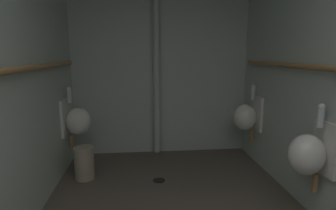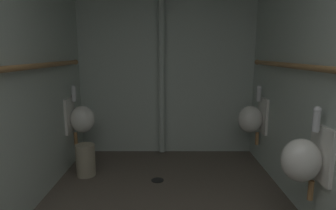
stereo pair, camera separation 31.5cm
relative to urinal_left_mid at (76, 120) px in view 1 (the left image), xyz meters
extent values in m
cube|color=#B1BDB3|center=(-0.18, -1.32, 0.72)|extent=(0.06, 3.78, 2.66)
cube|color=#B1BDB3|center=(2.31, -1.32, 0.72)|extent=(0.06, 3.78, 2.66)
cube|color=#B1BDB3|center=(1.07, 0.54, 0.72)|extent=(2.55, 0.06, 2.66)
ellipsoid|color=silver|center=(0.02, 0.00, -0.01)|extent=(0.30, 0.26, 0.34)
cube|color=silver|center=(-0.13, 0.00, 0.04)|extent=(0.03, 0.30, 0.44)
cylinder|color=silver|center=(-0.07, 0.00, 0.30)|extent=(0.06, 0.06, 0.16)
sphere|color=silver|center=(-0.07, 0.00, 0.38)|extent=(0.06, 0.06, 0.06)
cylinder|color=#9E7042|center=(-0.08, 0.00, -0.26)|extent=(0.04, 0.04, 0.16)
ellipsoid|color=silver|center=(2.11, -1.35, -0.01)|extent=(0.30, 0.26, 0.34)
cube|color=silver|center=(2.27, -1.35, 0.04)|extent=(0.03, 0.30, 0.44)
cylinder|color=silver|center=(2.20, -1.35, 0.30)|extent=(0.06, 0.06, 0.16)
sphere|color=silver|center=(2.20, -1.35, 0.38)|extent=(0.06, 0.06, 0.06)
cylinder|color=#9E7042|center=(2.21, -1.35, -0.26)|extent=(0.04, 0.04, 0.16)
ellipsoid|color=silver|center=(2.11, 0.00, -0.01)|extent=(0.30, 0.26, 0.34)
cube|color=silver|center=(2.27, 0.00, 0.04)|extent=(0.03, 0.30, 0.44)
cylinder|color=silver|center=(2.20, 0.00, 0.30)|extent=(0.06, 0.06, 0.16)
sphere|color=silver|center=(2.20, 0.00, 0.38)|extent=(0.06, 0.06, 0.06)
cylinder|color=#9E7042|center=(2.21, 0.00, -0.26)|extent=(0.04, 0.04, 0.16)
cylinder|color=#9E7042|center=(-0.09, -1.29, 0.69)|extent=(0.05, 2.98, 0.05)
sphere|color=#9E7042|center=(-0.09, 0.20, 0.69)|extent=(0.06, 0.06, 0.06)
cylinder|color=#9E7042|center=(2.22, -1.31, 0.69)|extent=(0.05, 3.03, 0.05)
sphere|color=#9E7042|center=(2.22, 0.20, 0.69)|extent=(0.06, 0.06, 0.06)
cylinder|color=#B1BDB3|center=(1.00, 0.43, 0.72)|extent=(0.09, 0.09, 2.61)
cylinder|color=black|center=(0.97, -0.44, -0.61)|extent=(0.14, 0.14, 0.01)
cylinder|color=#9E937A|center=(0.13, -0.30, -0.43)|extent=(0.22, 0.22, 0.37)
camera|label=1|loc=(0.77, -3.40, 0.81)|focal=30.01mm
camera|label=2|loc=(1.09, -3.40, 0.81)|focal=30.01mm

